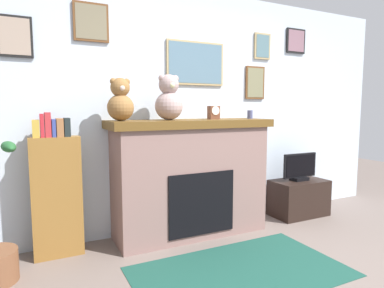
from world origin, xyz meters
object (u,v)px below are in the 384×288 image
(bookshelf, at_px, (56,192))
(tv_stand, at_px, (299,198))
(television, at_px, (300,168))
(candle_jar, at_px, (250,114))
(fireplace, at_px, (191,177))
(mantel_clock, at_px, (214,113))
(teddy_bear_grey, at_px, (120,102))
(teddy_bear_tan, at_px, (169,100))

(bookshelf, distance_m, tv_stand, 2.80)
(television, height_order, candle_jar, candle_jar)
(fireplace, xyz_separation_m, candle_jar, (0.73, -0.02, 0.65))
(mantel_clock, bearing_deg, candle_jar, 0.20)
(bookshelf, relative_size, mantel_clock, 9.22)
(television, relative_size, teddy_bear_grey, 1.25)
(fireplace, distance_m, bookshelf, 1.30)
(candle_jar, relative_size, teddy_bear_grey, 0.24)
(fireplace, relative_size, teddy_bear_grey, 4.31)
(tv_stand, relative_size, television, 1.40)
(candle_jar, bearing_deg, fireplace, 178.61)
(television, bearing_deg, tv_stand, 90.00)
(tv_stand, xyz_separation_m, teddy_bear_grey, (-2.20, 0.03, 1.17))
(bookshelf, distance_m, candle_jar, 2.14)
(bookshelf, relative_size, teddy_bear_tan, 2.90)
(bookshelf, xyz_separation_m, tv_stand, (2.77, -0.10, -0.37))
(television, height_order, teddy_bear_grey, teddy_bear_grey)
(candle_jar, height_order, teddy_bear_grey, teddy_bear_grey)
(television, distance_m, candle_jar, 0.99)
(television, bearing_deg, candle_jar, 177.73)
(fireplace, height_order, bookshelf, bookshelf)
(tv_stand, distance_m, television, 0.38)
(fireplace, bearing_deg, bookshelf, 177.62)
(bookshelf, xyz_separation_m, candle_jar, (2.03, -0.07, 0.67))
(tv_stand, bearing_deg, candle_jar, 177.83)
(fireplace, distance_m, candle_jar, 0.97)
(television, distance_m, teddy_bear_grey, 2.34)
(tv_stand, bearing_deg, television, -90.00)
(fireplace, bearing_deg, teddy_bear_grey, -178.57)
(mantel_clock, relative_size, teddy_bear_grey, 0.36)
(fireplace, bearing_deg, mantel_clock, -4.24)
(teddy_bear_tan, bearing_deg, fireplace, 4.21)
(fireplace, relative_size, teddy_bear_tan, 3.81)
(tv_stand, xyz_separation_m, television, (-0.00, -0.00, 0.38))
(tv_stand, height_order, teddy_bear_tan, teddy_bear_tan)
(fireplace, height_order, mantel_clock, mantel_clock)
(fireplace, distance_m, teddy_bear_tan, 0.84)
(fireplace, distance_m, tv_stand, 1.52)
(tv_stand, distance_m, teddy_bear_tan, 2.09)
(mantel_clock, distance_m, teddy_bear_tan, 0.52)
(mantel_clock, bearing_deg, fireplace, 175.76)
(fireplace, relative_size, bookshelf, 1.31)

